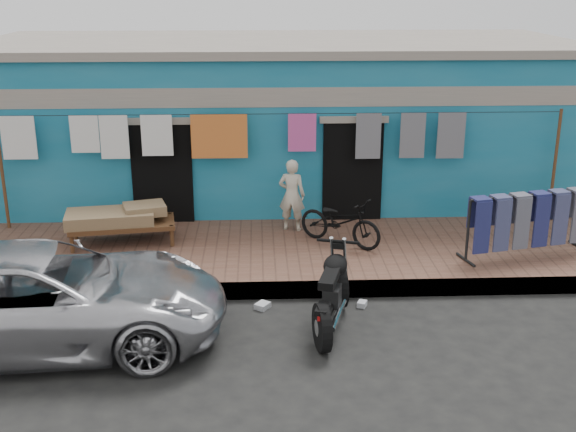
# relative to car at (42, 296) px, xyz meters

# --- Properties ---
(ground) EXTENTS (80.00, 80.00, 0.00)m
(ground) POSITION_rel_car_xyz_m (3.26, -0.27, -0.68)
(ground) COLOR black
(ground) RESTS_ON ground
(sidewalk) EXTENTS (28.00, 3.00, 0.25)m
(sidewalk) POSITION_rel_car_xyz_m (3.26, 2.73, -0.56)
(sidewalk) COLOR brown
(sidewalk) RESTS_ON ground
(curb) EXTENTS (28.00, 0.10, 0.25)m
(curb) POSITION_rel_car_xyz_m (3.26, 1.28, -0.56)
(curb) COLOR gray
(curb) RESTS_ON ground
(building) EXTENTS (12.20, 5.20, 3.36)m
(building) POSITION_rel_car_xyz_m (3.26, 6.72, 1.00)
(building) COLOR #146C8F
(building) RESTS_ON ground
(clothesline) EXTENTS (10.06, 0.06, 2.10)m
(clothesline) POSITION_rel_car_xyz_m (2.53, 3.98, 1.14)
(clothesline) COLOR brown
(clothesline) RESTS_ON sidewalk
(car) EXTENTS (5.03, 2.63, 1.37)m
(car) POSITION_rel_car_xyz_m (0.00, 0.00, 0.00)
(car) COLOR silver
(car) RESTS_ON ground
(seated_person) EXTENTS (0.53, 0.42, 1.31)m
(seated_person) POSITION_rel_car_xyz_m (3.41, 3.65, 0.22)
(seated_person) COLOR beige
(seated_person) RESTS_ON sidewalk
(bicycle) EXTENTS (1.55, 1.35, 0.99)m
(bicycle) POSITION_rel_car_xyz_m (4.20, 2.89, 0.06)
(bicycle) COLOR black
(bicycle) RESTS_ON sidewalk
(motorcycle) EXTENTS (1.49, 2.02, 1.11)m
(motorcycle) POSITION_rel_car_xyz_m (3.79, 0.32, -0.13)
(motorcycle) COLOR black
(motorcycle) RESTS_ON ground
(charpoy) EXTENTS (2.11, 1.41, 0.62)m
(charpoy) POSITION_rel_car_xyz_m (0.49, 3.11, -0.12)
(charpoy) COLOR brown
(charpoy) RESTS_ON sidewalk
(jeans_rack) EXTENTS (2.47, 1.48, 1.09)m
(jeans_rack) POSITION_rel_car_xyz_m (7.18, 2.27, 0.11)
(jeans_rack) COLOR black
(jeans_rack) RESTS_ON sidewalk
(litter_a) EXTENTS (0.17, 0.14, 0.07)m
(litter_a) POSITION_rel_car_xyz_m (3.79, 0.93, -0.65)
(litter_a) COLOR silver
(litter_a) RESTS_ON ground
(litter_b) EXTENTS (0.17, 0.19, 0.08)m
(litter_b) POSITION_rel_car_xyz_m (4.32, 0.93, -0.64)
(litter_b) COLOR silver
(litter_b) RESTS_ON ground
(litter_c) EXTENTS (0.25, 0.27, 0.08)m
(litter_c) POSITION_rel_car_xyz_m (2.85, 0.93, -0.64)
(litter_c) COLOR silver
(litter_c) RESTS_ON ground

